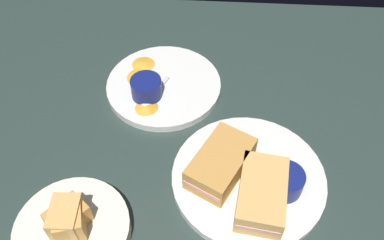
# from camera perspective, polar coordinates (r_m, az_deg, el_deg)

# --- Properties ---
(ground_plane) EXTENTS (1.10, 1.10, 0.03)m
(ground_plane) POSITION_cam_1_polar(r_m,az_deg,el_deg) (0.77, -2.89, -7.98)
(ground_plane) COLOR #283833
(plate_sandwich_main) EXTENTS (0.27, 0.27, 0.02)m
(plate_sandwich_main) POSITION_cam_1_polar(r_m,az_deg,el_deg) (0.74, 7.84, -8.05)
(plate_sandwich_main) COLOR silver
(plate_sandwich_main) RESTS_ON ground_plane
(sandwich_half_near) EXTENTS (0.15, 0.13, 0.05)m
(sandwich_half_near) POSITION_cam_1_polar(r_m,az_deg,el_deg) (0.72, 4.01, -5.91)
(sandwich_half_near) COLOR #C68C42
(sandwich_half_near) RESTS_ON plate_sandwich_main
(sandwich_half_far) EXTENTS (0.14, 0.09, 0.05)m
(sandwich_half_far) POSITION_cam_1_polar(r_m,az_deg,el_deg) (0.69, 9.70, -10.10)
(sandwich_half_far) COLOR tan
(sandwich_half_far) RESTS_ON plate_sandwich_main
(ramekin_dark_sauce) EXTENTS (0.06, 0.06, 0.04)m
(ramekin_dark_sauce) POSITION_cam_1_polar(r_m,az_deg,el_deg) (0.72, 12.81, -8.29)
(ramekin_dark_sauce) COLOR navy
(ramekin_dark_sauce) RESTS_ON plate_sandwich_main
(spoon_by_dark_ramekin) EXTENTS (0.08, 0.08, 0.01)m
(spoon_by_dark_ramekin) POSITION_cam_1_polar(r_m,az_deg,el_deg) (0.74, 9.32, -6.69)
(spoon_by_dark_ramekin) COLOR silver
(spoon_by_dark_ramekin) RESTS_ON plate_sandwich_main
(plate_chips_companion) EXTENTS (0.24, 0.24, 0.02)m
(plate_chips_companion) POSITION_cam_1_polar(r_m,az_deg,el_deg) (0.89, -3.94, 4.78)
(plate_chips_companion) COLOR silver
(plate_chips_companion) RESTS_ON ground_plane
(ramekin_light_gravy) EXTENTS (0.06, 0.06, 0.04)m
(ramekin_light_gravy) POSITION_cam_1_polar(r_m,az_deg,el_deg) (0.84, -6.39, 4.55)
(ramekin_light_gravy) COLOR navy
(ramekin_light_gravy) RESTS_ON plate_chips_companion
(spoon_by_gravy_ramekin) EXTENTS (0.10, 0.05, 0.01)m
(spoon_by_gravy_ramekin) POSITION_cam_1_polar(r_m,az_deg,el_deg) (0.85, -5.76, 3.18)
(spoon_by_gravy_ramekin) COLOR silver
(spoon_by_gravy_ramekin) RESTS_ON plate_chips_companion
(plantain_chip_scatter) EXTENTS (0.20, 0.09, 0.01)m
(plantain_chip_scatter) POSITION_cam_1_polar(r_m,az_deg,el_deg) (0.88, -6.77, 5.00)
(plantain_chip_scatter) COLOR gold
(plantain_chip_scatter) RESTS_ON plate_chips_companion
(bread_basket_rear) EXTENTS (0.18, 0.18, 0.08)m
(bread_basket_rear) POSITION_cam_1_polar(r_m,az_deg,el_deg) (0.70, -16.39, -14.20)
(bread_basket_rear) COLOR silver
(bread_basket_rear) RESTS_ON ground_plane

